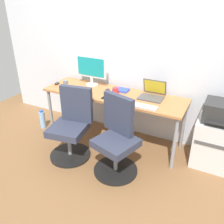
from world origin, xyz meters
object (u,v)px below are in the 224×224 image
at_px(water_bottle_on_floor, 42,119).
at_px(side_cabinet, 214,143).
at_px(coffee_mug, 116,91).
at_px(office_chair_right, 117,139).
at_px(open_laptop, 152,93).
at_px(printer, 221,112).
at_px(office_chair_left, 71,127).
at_px(desktop_monitor, 91,69).

bearing_deg(water_bottle_on_floor, side_cabinet, 6.30).
relative_size(water_bottle_on_floor, coffee_mug, 3.37).
xyz_separation_m(office_chair_right, open_laptop, (0.19, 0.68, 0.37)).
distance_m(side_cabinet, open_laptop, 0.98).
bearing_deg(coffee_mug, side_cabinet, 3.36).
bearing_deg(side_cabinet, printer, -90.00).
distance_m(office_chair_left, water_bottle_on_floor, 0.96).
height_order(office_chair_right, side_cabinet, office_chair_right).
bearing_deg(coffee_mug, open_laptop, 13.69).
height_order(office_chair_left, coffee_mug, office_chair_left).
distance_m(printer, desktop_monitor, 1.82).
bearing_deg(side_cabinet, coffee_mug, -176.64).
xyz_separation_m(office_chair_right, water_bottle_on_floor, (-1.50, 0.36, -0.28)).
xyz_separation_m(water_bottle_on_floor, desktop_monitor, (0.74, 0.36, 0.85)).
distance_m(office_chair_left, side_cabinet, 1.81).
xyz_separation_m(side_cabinet, desktop_monitor, (-1.80, 0.08, 0.68)).
distance_m(office_chair_left, desktop_monitor, 0.92).
bearing_deg(open_laptop, coffee_mug, -166.31).
bearing_deg(desktop_monitor, office_chair_left, -81.19).
height_order(side_cabinet, desktop_monitor, desktop_monitor).
height_order(printer, open_laptop, open_laptop).
bearing_deg(side_cabinet, office_chair_right, -148.31).
xyz_separation_m(printer, open_laptop, (-0.85, 0.04, 0.06)).
height_order(office_chair_right, open_laptop, open_laptop).
height_order(office_chair_right, coffee_mug, office_chair_right).
distance_m(open_laptop, coffee_mug, 0.49).
bearing_deg(desktop_monitor, coffee_mug, -18.45).
distance_m(office_chair_right, coffee_mug, 0.73).
bearing_deg(office_chair_right, open_laptop, 74.66).
height_order(printer, desktop_monitor, desktop_monitor).
distance_m(office_chair_left, coffee_mug, 0.76).
height_order(side_cabinet, water_bottle_on_floor, side_cabinet).
distance_m(side_cabinet, printer, 0.43).
xyz_separation_m(office_chair_left, desktop_monitor, (-0.11, 0.72, 0.57)).
height_order(open_laptop, coffee_mug, open_laptop).
height_order(side_cabinet, coffee_mug, coffee_mug).
height_order(office_chair_left, side_cabinet, office_chair_left).
relative_size(office_chair_right, desktop_monitor, 1.96).
bearing_deg(coffee_mug, water_bottle_on_floor, -170.49).
distance_m(water_bottle_on_floor, coffee_mug, 1.38).
bearing_deg(desktop_monitor, office_chair_right, -43.25).
xyz_separation_m(printer, coffee_mug, (-1.33, -0.08, 0.05)).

